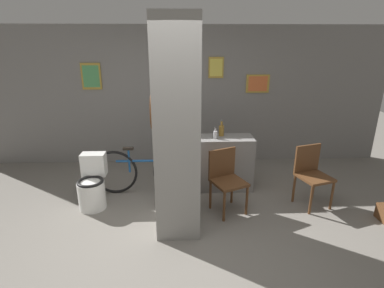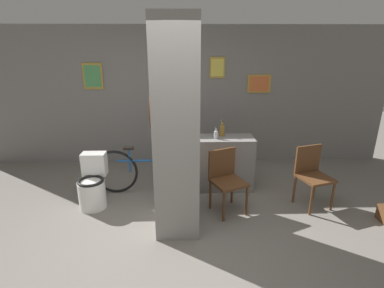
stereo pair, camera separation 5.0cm
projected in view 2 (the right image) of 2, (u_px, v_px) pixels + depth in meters
name	position (u px, v px, depth m)	size (l,w,h in m)	color
ground_plane	(179.00, 240.00, 3.66)	(14.00, 14.00, 0.00)	slate
wall_back	(180.00, 97.00, 5.73)	(8.00, 0.09, 2.60)	gray
pillar_center	(177.00, 128.00, 3.68)	(0.56, 0.93, 2.60)	gray
counter_shelf	(211.00, 163.00, 4.86)	(1.34, 0.44, 0.87)	gray
toilet	(93.00, 185.00, 4.36)	(0.39, 0.55, 0.75)	white
chair_near_pillar	(226.00, 178.00, 4.19)	(0.56, 0.56, 0.89)	brown
chair_by_doorway	(312.00, 173.00, 4.33)	(0.53, 0.53, 0.89)	brown
bicycle	(146.00, 171.00, 4.72)	(1.68, 0.42, 0.77)	black
bottle_tall	(222.00, 130.00, 4.77)	(0.08, 0.08, 0.27)	olive
bottle_short	(216.00, 134.00, 4.66)	(0.06, 0.06, 0.19)	silver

